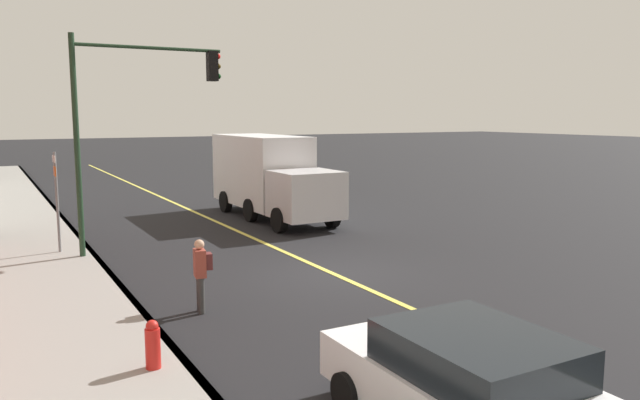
{
  "coord_description": "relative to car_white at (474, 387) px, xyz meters",
  "views": [
    {
      "loc": [
        -13.77,
        7.95,
        4.15
      ],
      "look_at": [
        -0.37,
        0.53,
        2.02
      ],
      "focal_mm": 34.73,
      "sensor_mm": 36.0,
      "label": 1
    }
  ],
  "objects": [
    {
      "name": "lane_stripe_center",
      "position": [
        8.3,
        -2.72,
        -0.76
      ],
      "size": [
        80.0,
        0.16,
        0.01
      ],
      "primitive_type": "cube",
      "color": "#D8CC4C",
      "rests_on": "ground"
    },
    {
      "name": "car_white",
      "position": [
        0.0,
        0.0,
        0.0
      ],
      "size": [
        4.47,
        2.09,
        1.49
      ],
      "color": "silver",
      "rests_on": "ground"
    },
    {
      "name": "pedestrian_with_backpack",
      "position": [
        6.78,
        1.3,
        0.13
      ],
      "size": [
        0.4,
        0.41,
        1.57
      ],
      "color": "#383838",
      "rests_on": "ground"
    },
    {
      "name": "ground",
      "position": [
        8.3,
        -2.72,
        -0.77
      ],
      "size": [
        200.0,
        200.0,
        0.0
      ],
      "primitive_type": "plane",
      "color": "black"
    },
    {
      "name": "sidewalk_slab",
      "position": [
        8.3,
        4.07,
        -0.7
      ],
      "size": [
        80.0,
        3.32,
        0.15
      ],
      "primitive_type": "cube",
      "color": "gray",
      "rests_on": "ground"
    },
    {
      "name": "street_sign_post",
      "position": [
        13.77,
        3.31,
        1.03
      ],
      "size": [
        0.6,
        0.08,
        3.07
      ],
      "color": "slate",
      "rests_on": "ground"
    },
    {
      "name": "traffic_light_mast",
      "position": [
        12.87,
        1.25,
        3.57
      ],
      "size": [
        0.28,
        4.33,
        6.35
      ],
      "color": "#1E3823",
      "rests_on": "ground"
    },
    {
      "name": "curb_edge",
      "position": [
        8.3,
        2.49,
        -0.7
      ],
      "size": [
        80.0,
        0.16,
        0.15
      ],
      "primitive_type": "cube",
      "color": "slate",
      "rests_on": "ground"
    },
    {
      "name": "truck_white",
      "position": [
        17.23,
        -4.99,
        0.95
      ],
      "size": [
        7.85,
        2.43,
        3.29
      ],
      "color": "silver",
      "rests_on": "ground"
    },
    {
      "name": "fire_hydrant",
      "position": [
        4.01,
        3.01,
        -0.31
      ],
      "size": [
        0.24,
        0.24,
        0.94
      ],
      "color": "red",
      "rests_on": "ground"
    }
  ]
}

